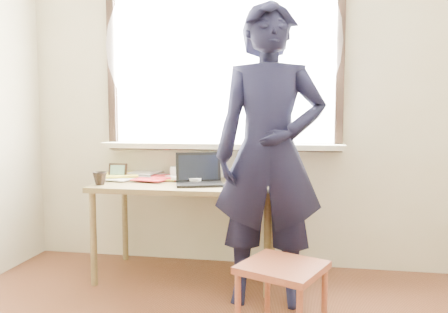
% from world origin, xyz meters
% --- Properties ---
extents(desk, '(1.27, 0.64, 0.68)m').
position_xyz_m(desk, '(-0.38, 1.63, 0.61)').
color(desk, olive).
rests_on(desk, ground).
extents(laptop, '(0.38, 0.34, 0.22)m').
position_xyz_m(laptop, '(-0.29, 1.59, 0.73)').
color(laptop, black).
rests_on(laptop, desk).
extents(mug_white, '(0.17, 0.17, 0.09)m').
position_xyz_m(mug_white, '(-0.50, 1.81, 0.73)').
color(mug_white, white).
rests_on(mug_white, desk).
extents(mug_dark, '(0.11, 0.11, 0.09)m').
position_xyz_m(mug_dark, '(-0.96, 1.45, 0.73)').
color(mug_dark, black).
rests_on(mug_dark, desk).
extents(mouse, '(0.09, 0.06, 0.03)m').
position_xyz_m(mouse, '(0.08, 1.53, 0.70)').
color(mouse, black).
rests_on(mouse, desk).
extents(desk_clutter, '(0.78, 0.47, 0.04)m').
position_xyz_m(desk_clutter, '(-0.75, 1.79, 0.70)').
color(desk_clutter, white).
rests_on(desk_clutter, desk).
extents(book_a, '(0.20, 0.26, 0.02)m').
position_xyz_m(book_a, '(-0.83, 1.86, 0.69)').
color(book_a, white).
rests_on(book_a, desk).
extents(book_b, '(0.31, 0.33, 0.02)m').
position_xyz_m(book_b, '(0.05, 1.89, 0.69)').
color(book_b, white).
rests_on(book_b, desk).
extents(picture_frame, '(0.14, 0.02, 0.11)m').
position_xyz_m(picture_frame, '(-0.95, 1.73, 0.74)').
color(picture_frame, black).
rests_on(picture_frame, desk).
extents(work_chair, '(0.51, 0.50, 0.40)m').
position_xyz_m(work_chair, '(0.32, 0.85, 0.34)').
color(work_chair, '#9C4F33').
rests_on(work_chair, ground).
extents(person, '(0.71, 0.49, 1.84)m').
position_xyz_m(person, '(0.22, 1.31, 0.92)').
color(person, black).
rests_on(person, ground).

